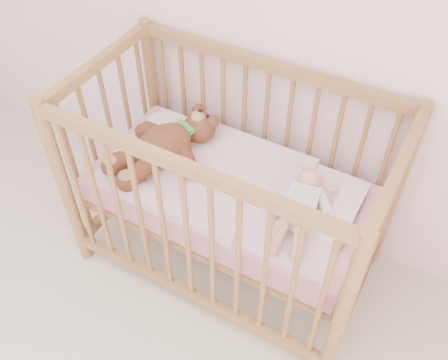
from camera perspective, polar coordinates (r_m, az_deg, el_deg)
The scene contains 5 objects.
crib at distance 2.23m, azimuth 0.63°, elevation -1.34°, with size 1.36×0.76×1.00m, color #A28045, non-canonical shape.
mattress at distance 2.25m, azimuth 0.62°, elevation -1.60°, with size 1.22×0.62×0.13m, color pink.
blanket at distance 2.19m, azimuth 0.64°, elevation -0.27°, with size 1.10×0.58×0.06m, color pink, non-canonical shape.
baby at distance 2.04m, azimuth 8.81°, elevation -2.53°, with size 0.23×0.48×0.12m, color white, non-canonical shape.
teddy_bear at distance 2.25m, azimuth -6.96°, elevation 3.86°, with size 0.42×0.60×0.17m, color brown, non-canonical shape.
Camera 1 is at (1.04, 0.26, 2.14)m, focal length 40.00 mm.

